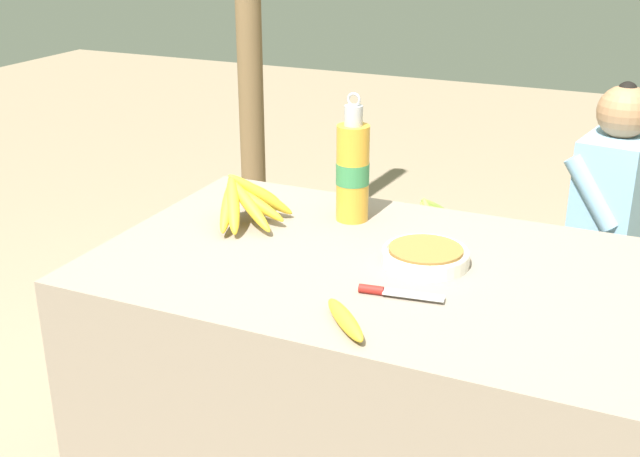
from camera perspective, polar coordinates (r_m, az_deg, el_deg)
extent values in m
cube|color=gray|center=(2.13, 3.35, -12.03)|extent=(1.31, 0.85, 0.79)
sphere|color=#4C381E|center=(2.17, -6.26, 2.16)|extent=(0.04, 0.04, 0.04)
ellipsoid|color=gold|center=(2.11, -6.60, 1.61)|extent=(0.08, 0.17, 0.12)
ellipsoid|color=gold|center=(2.10, -6.20, 1.69)|extent=(0.12, 0.16, 0.14)
ellipsoid|color=gold|center=(2.11, -5.09, 1.72)|extent=(0.19, 0.11, 0.13)
ellipsoid|color=gold|center=(2.14, -4.64, 1.86)|extent=(0.18, 0.03, 0.11)
ellipsoid|color=gold|center=(2.17, -4.25, 2.41)|extent=(0.18, 0.12, 0.14)
ellipsoid|color=gold|center=(2.20, -4.66, 2.64)|extent=(0.12, 0.17, 0.13)
ellipsoid|color=gold|center=(2.23, -5.07, 2.89)|extent=(0.06, 0.19, 0.14)
cylinder|color=silver|center=(1.93, 7.50, -2.08)|extent=(0.21, 0.21, 0.03)
torus|color=silver|center=(1.92, 7.52, -1.63)|extent=(0.21, 0.21, 0.01)
cylinder|color=olive|center=(1.92, 7.53, -1.52)|extent=(0.18, 0.18, 0.01)
cylinder|color=gold|center=(2.15, 2.33, 3.94)|extent=(0.09, 0.09, 0.26)
cylinder|color=#38844C|center=(2.15, 2.33, 3.94)|extent=(0.09, 0.09, 0.06)
cylinder|color=#ADADB2|center=(2.10, 2.40, 8.03)|extent=(0.05, 0.05, 0.05)
torus|color=#ADADB2|center=(2.09, 2.42, 9.14)|extent=(0.04, 0.01, 0.04)
ellipsoid|color=gold|center=(1.63, 1.80, -6.48)|extent=(0.15, 0.16, 0.03)
cube|color=#BCBCC1|center=(1.76, 6.68, -4.72)|extent=(0.14, 0.05, 0.00)
cylinder|color=maroon|center=(1.77, 3.66, -4.35)|extent=(0.06, 0.03, 0.02)
cube|color=brown|center=(3.06, 14.27, -1.46)|extent=(1.43, 0.32, 0.04)
cube|color=brown|center=(3.19, 2.61, -3.93)|extent=(0.06, 0.06, 0.38)
cube|color=brown|center=(3.40, 4.11, -2.32)|extent=(0.06, 0.06, 0.38)
cylinder|color=#473828|center=(3.07, 13.93, -5.36)|extent=(0.09, 0.09, 0.42)
cylinder|color=#473828|center=(2.95, 16.49, -2.12)|extent=(0.31, 0.14, 0.09)
cylinder|color=#473828|center=(3.23, 15.10, -4.06)|extent=(0.09, 0.09, 0.42)
cylinder|color=#473828|center=(3.11, 17.56, -0.93)|extent=(0.31, 0.14, 0.09)
cube|color=#84B7E0|center=(2.92, 20.02, 1.90)|extent=(0.25, 0.37, 0.46)
cylinder|color=#84B7E0|center=(2.76, 18.75, 2.44)|extent=(0.21, 0.10, 0.25)
cylinder|color=#84B7E0|center=(3.06, 20.43, 4.08)|extent=(0.21, 0.10, 0.25)
sphere|color=#9E704C|center=(2.84, 20.83, 7.77)|extent=(0.18, 0.18, 0.18)
sphere|color=black|center=(2.82, 21.01, 9.07)|extent=(0.07, 0.07, 0.07)
sphere|color=#4C381E|center=(3.12, 7.31, 1.01)|extent=(0.04, 0.04, 0.04)
ellipsoid|color=#8EA842|center=(3.05, 7.06, 0.62)|extent=(0.05, 0.18, 0.13)
ellipsoid|color=#8EA842|center=(3.06, 7.84, 0.75)|extent=(0.13, 0.13, 0.14)
ellipsoid|color=#8EA842|center=(3.07, 8.24, 0.73)|extent=(0.17, 0.11, 0.13)
ellipsoid|color=#8EA842|center=(3.10, 8.55, 0.87)|extent=(0.18, 0.03, 0.12)
ellipsoid|color=#8EA842|center=(3.13, 8.56, 1.01)|extent=(0.18, 0.12, 0.10)
ellipsoid|color=#8EA842|center=(3.15, 8.42, 1.35)|extent=(0.14, 0.16, 0.14)
ellipsoid|color=#8EA842|center=(3.17, 7.80, 1.31)|extent=(0.05, 0.15, 0.10)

